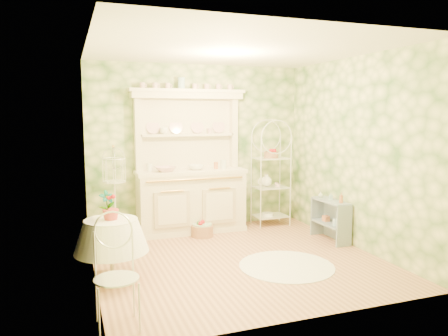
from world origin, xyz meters
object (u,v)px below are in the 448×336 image
object	(u,v)px
cafe_chair	(117,278)
bakers_rack	(271,176)
side_shelf	(330,220)
floor_basket	(202,230)
round_table	(112,250)
kitchen_dresser	(191,161)
birdcage_stand	(115,192)

from	to	relation	value
cafe_chair	bakers_rack	bearing A→B (deg)	63.82
cafe_chair	side_shelf	bearing A→B (deg)	46.08
floor_basket	bakers_rack	bearing A→B (deg)	13.59
side_shelf	floor_basket	world-z (taller)	side_shelf
cafe_chair	floor_basket	bearing A→B (deg)	77.49
round_table	side_shelf	bearing A→B (deg)	9.32
round_table	cafe_chair	bearing A→B (deg)	-93.29
kitchen_dresser	cafe_chair	distance (m)	3.31
kitchen_dresser	bakers_rack	world-z (taller)	kitchen_dresser
bakers_rack	floor_basket	world-z (taller)	bakers_rack
birdcage_stand	kitchen_dresser	bearing A→B (deg)	8.69
side_shelf	floor_basket	size ratio (longest dim) A/B	2.35
bakers_rack	round_table	size ratio (longest dim) A/B	2.36
kitchen_dresser	side_shelf	xyz separation A→B (m)	(1.84, -1.19, -0.83)
bakers_rack	side_shelf	world-z (taller)	bakers_rack
kitchen_dresser	round_table	xyz separation A→B (m)	(-1.41, -1.73, -0.78)
round_table	birdcage_stand	size ratio (longest dim) A/B	0.48
round_table	floor_basket	size ratio (longest dim) A/B	2.31
kitchen_dresser	birdcage_stand	xyz separation A→B (m)	(-1.21, -0.19, -0.39)
birdcage_stand	floor_basket	size ratio (longest dim) A/B	4.85
bakers_rack	kitchen_dresser	bearing A→B (deg)	178.69
round_table	floor_basket	xyz separation A→B (m)	(1.49, 1.38, -0.26)
side_shelf	kitchen_dresser	bearing A→B (deg)	154.25
kitchen_dresser	round_table	bearing A→B (deg)	-129.30
bakers_rack	side_shelf	bearing A→B (deg)	-69.41
kitchen_dresser	round_table	distance (m)	2.37
floor_basket	side_shelf	bearing A→B (deg)	-25.55
round_table	cafe_chair	xyz separation A→B (m)	(-0.07, -1.15, 0.10)
kitchen_dresser	side_shelf	world-z (taller)	kitchen_dresser
floor_basket	birdcage_stand	bearing A→B (deg)	172.74
kitchen_dresser	bakers_rack	size ratio (longest dim) A/B	1.35
cafe_chair	floor_basket	distance (m)	2.99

